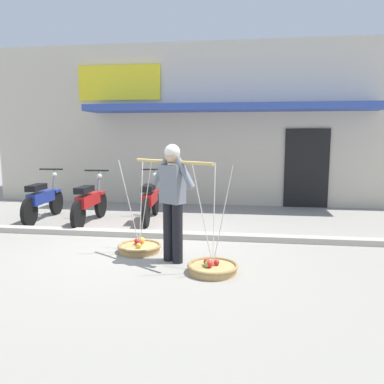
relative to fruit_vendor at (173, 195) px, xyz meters
name	(u,v)px	position (x,y,z in m)	size (l,w,h in m)	color
ground_plane	(145,248)	(-0.58, 0.60, -0.98)	(90.00, 90.00, 0.00)	gray
sidewalk_curb	(155,234)	(-0.58, 1.30, -0.93)	(20.00, 0.24, 0.10)	#AEA89C
fruit_vendor	(173,195)	(0.00, 0.00, 0.00)	(1.25, 0.82, 1.70)	black
fruit_basket_left_side	(140,247)	(-0.61, 0.39, -0.90)	(0.68, 0.68, 1.45)	tan
fruit_basket_right_side	(213,267)	(0.61, -0.39, -0.90)	(0.68, 0.68, 1.45)	tan
motorcycle_nearest_shop	(43,200)	(-3.31, 2.34, -0.52)	(0.54, 1.82, 1.09)	black
motorcycle_second_in_row	(89,202)	(-2.18, 2.17, -0.52)	(0.54, 1.82, 1.09)	black
motorcycle_third_in_row	(151,200)	(-0.98, 2.61, -0.52)	(0.54, 1.82, 1.09)	black
storefront_building	(233,127)	(0.60, 7.27, 1.13)	(13.00, 6.00, 4.20)	beige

